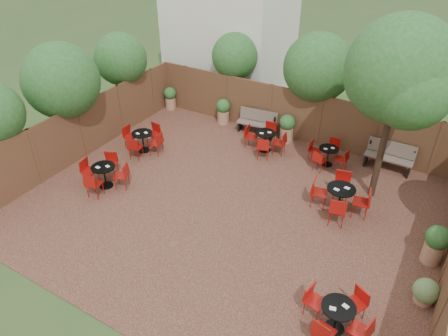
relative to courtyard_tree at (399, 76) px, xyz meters
The scene contains 11 objects.
ground 6.05m from the courtyard_tree, 142.08° to the right, with size 80.00×80.00×0.00m, color #354F23.
courtyard_paving 6.04m from the courtyard_tree, 142.08° to the right, with size 12.00×10.00×0.02m, color #331915.
fence_back 5.16m from the courtyard_tree, 148.59° to the left, with size 12.00×0.08×2.00m, color #4D341C.
fence_left 10.43m from the courtyard_tree, 163.72° to the right, with size 0.08×10.00×2.00m, color #4D341C.
neighbour_building 9.62m from the courtyard_tree, 147.31° to the left, with size 5.00×4.00×8.00m, color silver.
overhang_foliage 5.33m from the courtyard_tree, behind, with size 15.36×10.47×2.57m.
courtyard_tree is the anchor object (origin of this frame).
park_bench_left 6.33m from the courtyard_tree, 159.83° to the left, with size 1.57×0.66×0.95m.
park_bench_right 3.91m from the courtyard_tree, 86.90° to the left, with size 1.60×0.53×0.99m.
bistro_tables 5.32m from the courtyard_tree, 153.22° to the right, with size 10.05×7.79×0.95m.
planters 5.14m from the courtyard_tree, 169.46° to the left, with size 11.88×4.58×1.13m.
Camera 1 is at (4.92, -8.68, 8.09)m, focal length 33.46 mm.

